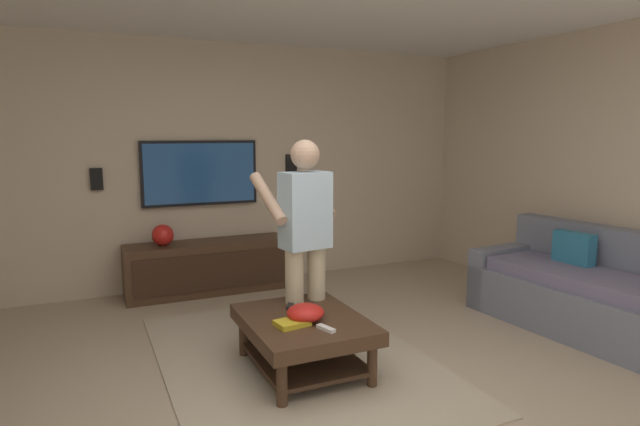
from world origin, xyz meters
name	(u,v)px	position (x,y,z in m)	size (l,w,h in m)	color
ground_plane	(328,408)	(0.00, 0.00, 0.00)	(7.47, 7.47, 0.00)	tan
wall_back_tv	(210,166)	(3.07, 0.00, 1.33)	(0.10, 6.42, 2.66)	#C6B299
area_rug	(294,359)	(0.75, -0.06, 0.01)	(2.69, 1.88, 0.01)	tan
couch	(587,294)	(0.30, -2.61, 0.32)	(1.96, 1.01, 0.87)	slate
coffee_table	(304,331)	(0.55, -0.06, 0.30)	(1.00, 0.80, 0.40)	#422B1C
media_console	(208,267)	(2.73, 0.13, 0.28)	(0.45, 1.70, 0.55)	#422B1C
tv	(200,173)	(2.97, 0.13, 1.26)	(0.05, 1.24, 0.70)	black
person_standing	(304,233)	(0.90, -0.22, 0.93)	(0.59, 0.60, 1.64)	#C6B793
bowl	(306,313)	(0.48, -0.05, 0.46)	(0.26, 0.26, 0.12)	red
remote_white	(326,329)	(0.26, -0.10, 0.41)	(0.15, 0.04, 0.02)	white
remote_black	(290,306)	(0.79, -0.06, 0.41)	(0.15, 0.04, 0.02)	black
book	(292,323)	(0.43, 0.07, 0.42)	(0.22, 0.16, 0.04)	gold
vase_round	(163,235)	(2.72, 0.59, 0.66)	(0.22, 0.22, 0.22)	red
wall_speaker_left	(291,164)	(2.99, -0.93, 1.34)	(0.06, 0.12, 0.22)	black
wall_speaker_right	(96,179)	(2.99, 1.17, 1.23)	(0.06, 0.12, 0.22)	black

